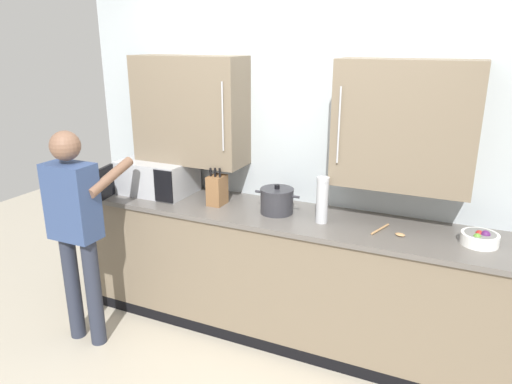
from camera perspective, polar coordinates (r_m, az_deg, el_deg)
ground_plane at (r=3.33m, az=-2.32°, el=-21.91°), size 9.17×9.17×0.00m
back_wall_tiled at (r=3.52m, az=4.53°, el=5.75°), size 3.51×0.44×2.58m
counter_unit at (r=3.58m, az=2.54°, el=-9.71°), size 3.23×0.63×0.95m
microwave_oven at (r=3.89m, az=-12.16°, el=1.85°), size 0.57×0.80×0.27m
fruit_bowl at (r=3.16m, az=25.22°, el=-5.00°), size 0.22×0.22×0.10m
wooden_spoon at (r=3.15m, az=15.77°, el=-4.61°), size 0.21×0.21×0.02m
thermos_flask at (r=3.19m, az=7.93°, el=-0.93°), size 0.08×0.08×0.32m
stock_pot at (r=3.36m, az=2.52°, el=-1.04°), size 0.33×0.24×0.21m
knife_block at (r=3.54m, az=-4.68°, el=0.25°), size 0.11×0.15×0.29m
person_figure at (r=3.51m, az=-20.83°, el=-3.31°), size 0.44×0.53×1.57m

